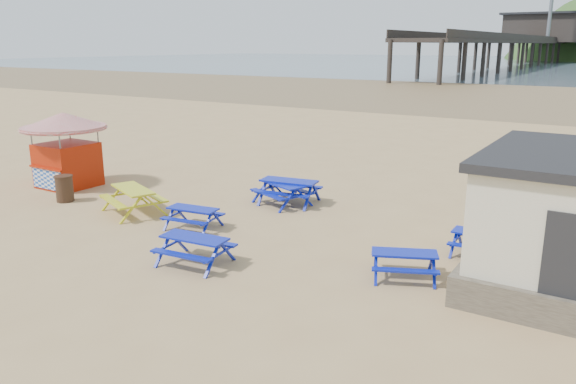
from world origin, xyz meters
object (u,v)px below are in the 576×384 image
Objects in this scene: picnic_table_blue_a at (282,194)px; litter_bin at (64,188)px; picnic_table_blue_b at (289,192)px; ice_cream_kiosk at (65,140)px; picnic_table_yellow at (134,201)px.

litter_bin is at bearing -129.95° from picnic_table_blue_a.
ice_cream_kiosk reaches higher than picnic_table_blue_b.
litter_bin is (-6.79, -3.82, 0.10)m from picnic_table_blue_a.
picnic_table_blue_b is 8.04m from litter_bin.
picnic_table_blue_a is at bearing -126.41° from picnic_table_blue_b.
picnic_table_yellow is (-3.60, -3.54, 0.04)m from picnic_table_blue_a.
litter_bin is (1.75, -1.51, -1.36)m from ice_cream_kiosk.
ice_cream_kiosk is (-4.95, 1.23, 1.42)m from picnic_table_yellow.
picnic_table_blue_a is at bearing 29.33° from litter_bin.
picnic_table_yellow reaches higher than picnic_table_blue_b.
picnic_table_yellow is 0.76× the size of ice_cream_kiosk.
picnic_table_yellow is at bearing -114.77° from picnic_table_blue_a.
picnic_table_blue_a is 8.97m from ice_cream_kiosk.
ice_cream_kiosk is (-8.68, -2.57, 1.43)m from picnic_table_blue_b.
picnic_table_yellow reaches higher than picnic_table_blue_a.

